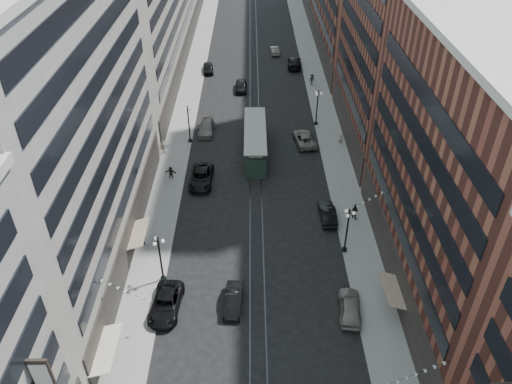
{
  "coord_description": "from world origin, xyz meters",
  "views": [
    {
      "loc": [
        -0.44,
        -6.75,
        35.8
      ],
      "look_at": [
        -0.04,
        35.89,
        5.0
      ],
      "focal_mm": 35.0,
      "sensor_mm": 36.0,
      "label": 1
    }
  ],
  "objects_px": {
    "car_2": "(166,304)",
    "car_11": "(304,138)",
    "car_9": "(208,68)",
    "car_14": "(274,50)",
    "lamppost_se_mid": "(317,106)",
    "pedestrian_8": "(341,138)",
    "lamppost_se_far": "(347,229)",
    "pedestrian_7": "(355,211)",
    "streetcar": "(255,142)",
    "car_12": "(294,62)",
    "car_8": "(206,128)",
    "car_7": "(201,177)",
    "pedestrian_2": "(143,239)",
    "car_13": "(241,86)",
    "lamppost_sw_mid": "(189,123)",
    "lamppost_sw_far": "(160,257)",
    "car_5": "(233,300)",
    "car_10": "(327,213)",
    "pedestrian_6": "(163,147)",
    "car_4": "(350,307)",
    "pedestrian_9": "(312,80)",
    "pedestrian_5": "(171,172)"
  },
  "relations": [
    {
      "from": "car_7",
      "to": "car_12",
      "type": "relative_size",
      "value": 0.98
    },
    {
      "from": "car_5",
      "to": "car_7",
      "type": "relative_size",
      "value": 0.75
    },
    {
      "from": "car_10",
      "to": "car_13",
      "type": "height_order",
      "value": "car_13"
    },
    {
      "from": "lamppost_se_far",
      "to": "pedestrian_7",
      "type": "distance_m",
      "value": 6.21
    },
    {
      "from": "lamppost_se_mid",
      "to": "car_8",
      "type": "bearing_deg",
      "value": -172.61
    },
    {
      "from": "car_14",
      "to": "lamppost_sw_mid",
      "type": "bearing_deg",
      "value": 63.38
    },
    {
      "from": "car_8",
      "to": "car_13",
      "type": "height_order",
      "value": "car_13"
    },
    {
      "from": "lamppost_sw_mid",
      "to": "pedestrian_7",
      "type": "height_order",
      "value": "lamppost_sw_mid"
    },
    {
      "from": "car_12",
      "to": "pedestrian_7",
      "type": "distance_m",
      "value": 45.6
    },
    {
      "from": "lamppost_sw_far",
      "to": "lamppost_se_mid",
      "type": "xyz_separation_m",
      "value": [
        18.4,
        32.0,
        0.0
      ]
    },
    {
      "from": "pedestrian_5",
      "to": "pedestrian_6",
      "type": "relative_size",
      "value": 0.87
    },
    {
      "from": "car_10",
      "to": "car_11",
      "type": "bearing_deg",
      "value": -88.39
    },
    {
      "from": "car_7",
      "to": "car_12",
      "type": "xyz_separation_m",
      "value": [
        14.37,
        38.13,
        0.05
      ]
    },
    {
      "from": "car_12",
      "to": "pedestrian_7",
      "type": "relative_size",
      "value": 3.27
    },
    {
      "from": "lamppost_sw_far",
      "to": "car_14",
      "type": "distance_m",
      "value": 63.35
    },
    {
      "from": "lamppost_se_far",
      "to": "pedestrian_2",
      "type": "xyz_separation_m",
      "value": [
        -21.25,
        1.03,
        -2.13
      ]
    },
    {
      "from": "car_2",
      "to": "car_7",
      "type": "xyz_separation_m",
      "value": [
        1.6,
        20.53,
        0.06
      ]
    },
    {
      "from": "car_2",
      "to": "car_8",
      "type": "height_order",
      "value": "car_2"
    },
    {
      "from": "lamppost_sw_mid",
      "to": "pedestrian_2",
      "type": "xyz_separation_m",
      "value": [
        -2.85,
        -21.97,
        -2.13
      ]
    },
    {
      "from": "car_9",
      "to": "car_14",
      "type": "bearing_deg",
      "value": 31.27
    },
    {
      "from": "car_11",
      "to": "car_14",
      "type": "relative_size",
      "value": 1.29
    },
    {
      "from": "streetcar",
      "to": "car_4",
      "type": "xyz_separation_m",
      "value": [
        8.4,
        -28.29,
        -0.85
      ]
    },
    {
      "from": "lamppost_sw_far",
      "to": "lamppost_se_mid",
      "type": "distance_m",
      "value": 36.91
    },
    {
      "from": "pedestrian_5",
      "to": "pedestrian_6",
      "type": "xyz_separation_m",
      "value": [
        -1.77,
        6.12,
        0.12
      ]
    },
    {
      "from": "lamppost_se_far",
      "to": "car_4",
      "type": "relative_size",
      "value": 1.14
    },
    {
      "from": "car_4",
      "to": "car_9",
      "type": "bearing_deg",
      "value": -67.24
    },
    {
      "from": "pedestrian_2",
      "to": "car_2",
      "type": "bearing_deg",
      "value": -61.25
    },
    {
      "from": "lamppost_se_far",
      "to": "pedestrian_2",
      "type": "distance_m",
      "value": 21.38
    },
    {
      "from": "lamppost_se_far",
      "to": "pedestrian_7",
      "type": "height_order",
      "value": "lamppost_se_far"
    },
    {
      "from": "car_10",
      "to": "pedestrian_9",
      "type": "height_order",
      "value": "pedestrian_9"
    },
    {
      "from": "car_2",
      "to": "car_11",
      "type": "relative_size",
      "value": 0.99
    },
    {
      "from": "car_4",
      "to": "car_7",
      "type": "bearing_deg",
      "value": -47.9
    },
    {
      "from": "lamppost_sw_far",
      "to": "pedestrian_8",
      "type": "distance_m",
      "value": 33.65
    },
    {
      "from": "car_12",
      "to": "pedestrian_6",
      "type": "bearing_deg",
      "value": 61.08
    },
    {
      "from": "car_5",
      "to": "pedestrian_7",
      "type": "distance_m",
      "value": 18.51
    },
    {
      "from": "lamppost_sw_mid",
      "to": "streetcar",
      "type": "bearing_deg",
      "value": -17.67
    },
    {
      "from": "pedestrian_7",
      "to": "pedestrian_6",
      "type": "bearing_deg",
      "value": 18.42
    },
    {
      "from": "lamppost_sw_far",
      "to": "car_9",
      "type": "xyz_separation_m",
      "value": [
        0.8,
        52.63,
        -2.32
      ]
    },
    {
      "from": "streetcar",
      "to": "car_12",
      "type": "distance_m",
      "value": 31.85
    },
    {
      "from": "car_7",
      "to": "pedestrian_2",
      "type": "bearing_deg",
      "value": -112.6
    },
    {
      "from": "lamppost_sw_far",
      "to": "car_5",
      "type": "bearing_deg",
      "value": -24.9
    },
    {
      "from": "car_2",
      "to": "car_10",
      "type": "xyz_separation_m",
      "value": [
        16.48,
        13.22,
        0.0
      ]
    },
    {
      "from": "car_5",
      "to": "pedestrian_2",
      "type": "distance_m",
      "value": 12.84
    },
    {
      "from": "pedestrian_2",
      "to": "car_7",
      "type": "height_order",
      "value": "pedestrian_2"
    },
    {
      "from": "car_2",
      "to": "car_11",
      "type": "height_order",
      "value": "car_11"
    },
    {
      "from": "lamppost_se_mid",
      "to": "pedestrian_8",
      "type": "height_order",
      "value": "lamppost_se_mid"
    },
    {
      "from": "pedestrian_5",
      "to": "pedestrian_9",
      "type": "bearing_deg",
      "value": 63.38
    },
    {
      "from": "lamppost_sw_mid",
      "to": "lamppost_se_far",
      "type": "xyz_separation_m",
      "value": [
        18.4,
        -23.0,
        0.0
      ]
    },
    {
      "from": "car_12",
      "to": "car_13",
      "type": "bearing_deg",
      "value": 50.63
    },
    {
      "from": "car_8",
      "to": "car_14",
      "type": "relative_size",
      "value": 1.21
    }
  ]
}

